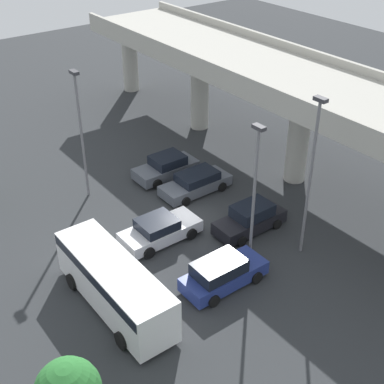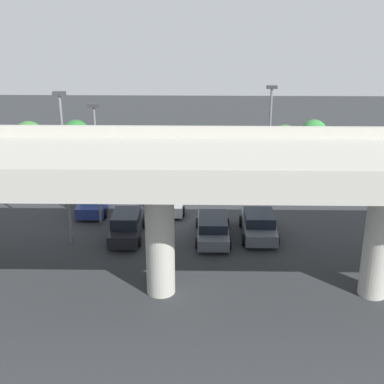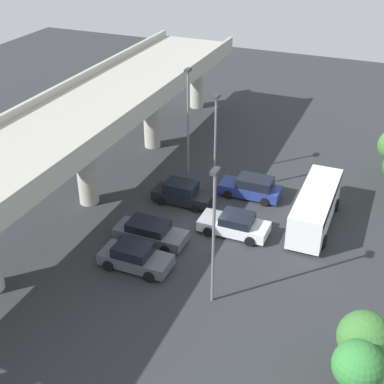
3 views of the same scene
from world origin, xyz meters
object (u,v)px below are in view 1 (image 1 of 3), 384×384
Objects in this scene: parked_car_2 at (160,230)px; lamp_post_near_aisle at (255,185)px; shuttle_bus at (114,282)px; parked_car_4 at (223,273)px; lamp_post_by_overpass at (81,127)px; parked_car_0 at (166,167)px; lamp_post_mid_lot at (311,169)px; parked_car_1 at (196,183)px; parked_car_3 at (250,219)px.

lamp_post_near_aisle is (4.29, 3.06, 3.97)m from parked_car_2.
parked_car_2 is at bearing 123.79° from shuttle_bus.
shuttle_bus is (-1.96, -5.12, 0.77)m from parked_car_4.
parked_car_4 is 5.54m from shuttle_bus.
lamp_post_near_aisle is 0.95× the size of lamp_post_by_overpass.
parked_car_2 is 5.76m from shuttle_bus.
parked_car_0 is 0.49× the size of lamp_post_mid_lot.
lamp_post_near_aisle is at bearing 17.50° from parked_car_4.
parked_car_0 is 0.95× the size of parked_car_2.
parked_car_2 is 6.60m from lamp_post_near_aisle.
parked_car_1 is 1.03× the size of parked_car_2.
parked_car_3 is 0.97× the size of parked_car_4.
lamp_post_by_overpass is (-10.05, 3.75, 3.35)m from shuttle_bus.
parked_car_2 reaches higher than parked_car_1.
parked_car_0 is at bearing 134.24° from shuttle_bus.
lamp_post_by_overpass is at bearing -57.76° from parked_car_3.
shuttle_bus is at bearing 32.54° from parked_car_1.
parked_car_3 is 11.66m from lamp_post_by_overpass.
shuttle_bus is at bearing -20.46° from lamp_post_by_overpass.
lamp_post_near_aisle is (-0.84, 2.68, 3.88)m from parked_car_4.
shuttle_bus reaches higher than parked_car_2.
lamp_post_by_overpass is (-6.88, -0.99, 4.20)m from parked_car_2.
lamp_post_mid_lot is (11.38, 1.25, 4.54)m from parked_car_0.
parked_car_2 is at bearing -25.85° from parked_car_3.
lamp_post_near_aisle is at bearing 82.03° from parked_car_0.
lamp_post_mid_lot is at bearing 77.03° from shuttle_bus.
parked_car_2 is 5.37m from parked_car_3.
parked_car_3 is 9.63m from shuttle_bus.
lamp_post_near_aisle is at bearing 47.77° from parked_car_3.
lamp_post_mid_lot is (2.41, 10.46, 3.73)m from shuttle_bus.
lamp_post_near_aisle reaches higher than parked_car_3.
parked_car_3 is at bearing 94.95° from shuttle_bus.
parked_car_1 is 1.05× the size of parked_car_4.
parked_car_2 is (5.80, -4.48, -0.04)m from parked_car_0.
shuttle_bus reaches higher than parked_car_4.
parked_car_3 is (8.14, 0.36, 0.03)m from parked_car_0.
parked_car_4 is 0.58× the size of lamp_post_near_aisle.
lamp_post_mid_lot reaches higher than shuttle_bus.
lamp_post_by_overpass is (-1.08, -5.46, 4.16)m from parked_car_0.
lamp_post_mid_lot is (8.54, 0.86, 4.59)m from parked_car_1.
parked_car_3 is at bearing -25.85° from parked_car_2.
parked_car_2 is 0.51× the size of lamp_post_mid_lot.
lamp_post_near_aisle is 0.87× the size of lamp_post_mid_lot.
parked_car_1 is 5.30m from parked_car_3.
parked_car_0 is 6.95m from lamp_post_by_overpass.
parked_car_3 is at bearing 32.14° from parked_car_4.
lamp_post_by_overpass is at bearing 159.54° from shuttle_bus.
parked_car_0 is 0.53× the size of lamp_post_by_overpass.
lamp_post_mid_lot is 14.16m from lamp_post_by_overpass.
parked_car_4 reaches higher than parked_car_2.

